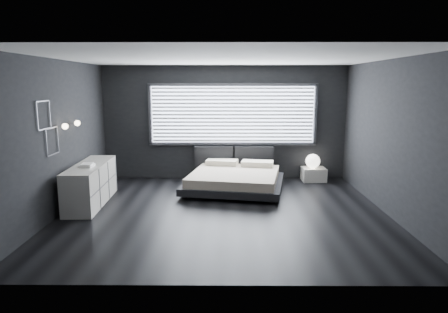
{
  "coord_description": "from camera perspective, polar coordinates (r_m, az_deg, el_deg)",
  "views": [
    {
      "loc": [
        0.06,
        -7.14,
        2.37
      ],
      "look_at": [
        0.0,
        0.85,
        0.9
      ],
      "focal_mm": 32.0,
      "sensor_mm": 36.0,
      "label": 1
    }
  ],
  "objects": [
    {
      "name": "sconce_near",
      "position": [
        7.8,
        -21.78,
        4.02
      ],
      "size": [
        0.18,
        0.11,
        0.11
      ],
      "color": "silver",
      "rests_on": "ground"
    },
    {
      "name": "orb_lamp",
      "position": [
        9.96,
        12.57,
        -0.64
      ],
      "size": [
        0.35,
        0.35,
        0.35
      ],
      "primitive_type": "sphere",
      "color": "white",
      "rests_on": "nightstand"
    },
    {
      "name": "bed",
      "position": [
        8.98,
        1.56,
        -3.21
      ],
      "size": [
        2.42,
        2.35,
        0.54
      ],
      "color": "black",
      "rests_on": "ground"
    },
    {
      "name": "room",
      "position": [
        7.21,
        -0.05,
        2.69
      ],
      "size": [
        6.04,
        6.0,
        2.8
      ],
      "color": "black",
      "rests_on": "ground"
    },
    {
      "name": "sconce_far",
      "position": [
        8.36,
        -20.25,
        4.5
      ],
      "size": [
        0.18,
        0.11,
        0.11
      ],
      "color": "silver",
      "rests_on": "ground"
    },
    {
      "name": "window",
      "position": [
        9.87,
        1.24,
        6.01
      ],
      "size": [
        4.14,
        0.09,
        1.52
      ],
      "color": "white",
      "rests_on": "ground"
    },
    {
      "name": "nightstand",
      "position": [
        10.06,
        12.66,
        -2.49
      ],
      "size": [
        0.58,
        0.49,
        0.33
      ],
      "primitive_type": "cube",
      "rotation": [
        0.0,
        0.0,
        0.03
      ],
      "color": "silver",
      "rests_on": "ground"
    },
    {
      "name": "wall_art_lower",
      "position": [
        7.55,
        -23.3,
        2.03
      ],
      "size": [
        0.01,
        0.48,
        0.48
      ],
      "color": "#47474C",
      "rests_on": "ground"
    },
    {
      "name": "book_stack",
      "position": [
        8.08,
        -19.0,
        -1.17
      ],
      "size": [
        0.24,
        0.32,
        0.06
      ],
      "color": "white",
      "rests_on": "dresser"
    },
    {
      "name": "dresser",
      "position": [
        8.39,
        -18.45,
        -3.72
      ],
      "size": [
        0.64,
        2.01,
        0.8
      ],
      "color": "silver",
      "rests_on": "ground"
    },
    {
      "name": "wall_art_upper",
      "position": [
        7.27,
        -24.35,
        5.4
      ],
      "size": [
        0.01,
        0.48,
        0.48
      ],
      "color": "#47474C",
      "rests_on": "ground"
    },
    {
      "name": "headboard",
      "position": [
        9.95,
        1.41,
        -0.0
      ],
      "size": [
        1.96,
        0.16,
        0.52
      ],
      "color": "black",
      "rests_on": "ground"
    }
  ]
}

